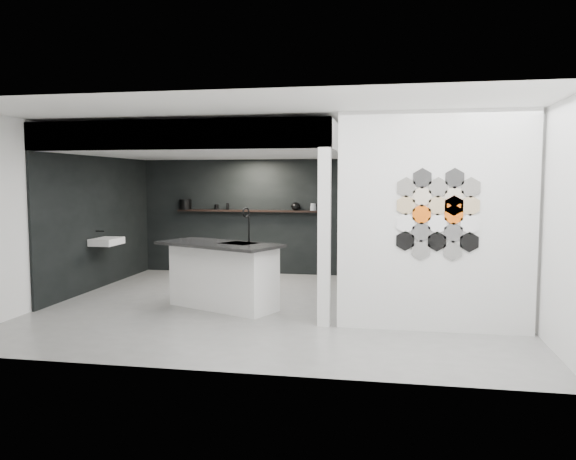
{
  "coord_description": "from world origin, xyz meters",
  "views": [
    {
      "loc": [
        1.66,
        -8.29,
        1.93
      ],
      "look_at": [
        0.1,
        0.3,
        1.15
      ],
      "focal_mm": 35.0,
      "sensor_mm": 36.0,
      "label": 1
    }
  ],
  "objects_px": {
    "wall_basin": "(107,241)",
    "kitchen_island": "(223,274)",
    "glass_bowl": "(313,208)",
    "partition_panel": "(435,222)",
    "utensil_cup": "(216,207)",
    "bottle_dark": "(228,206)",
    "stockpot": "(185,204)",
    "glass_vase": "(313,207)",
    "kettle": "(296,206)"
  },
  "relations": [
    {
      "from": "kitchen_island",
      "to": "wall_basin",
      "type": "bearing_deg",
      "value": -178.82
    },
    {
      "from": "wall_basin",
      "to": "stockpot",
      "type": "height_order",
      "value": "stockpot"
    },
    {
      "from": "partition_panel",
      "to": "kitchen_island",
      "type": "relative_size",
      "value": 1.36
    },
    {
      "from": "stockpot",
      "to": "kitchen_island",
      "type": "bearing_deg",
      "value": -60.65
    },
    {
      "from": "wall_basin",
      "to": "glass_bowl",
      "type": "bearing_deg",
      "value": 31.35
    },
    {
      "from": "kitchen_island",
      "to": "kettle",
      "type": "distance_m",
      "value": 3.3
    },
    {
      "from": "kitchen_island",
      "to": "glass_bowl",
      "type": "bearing_deg",
      "value": 97.66
    },
    {
      "from": "kitchen_island",
      "to": "utensil_cup",
      "type": "xyz_separation_m",
      "value": [
        -1.08,
        3.12,
        0.86
      ]
    },
    {
      "from": "glass_vase",
      "to": "utensil_cup",
      "type": "bearing_deg",
      "value": 180.0
    },
    {
      "from": "partition_panel",
      "to": "glass_vase",
      "type": "relative_size",
      "value": 19.48
    },
    {
      "from": "kettle",
      "to": "bottle_dark",
      "type": "distance_m",
      "value": 1.43
    },
    {
      "from": "wall_basin",
      "to": "stockpot",
      "type": "relative_size",
      "value": 2.38
    },
    {
      "from": "utensil_cup",
      "to": "partition_panel",
      "type": "bearing_deg",
      "value": -43.32
    },
    {
      "from": "kitchen_island",
      "to": "kettle",
      "type": "bearing_deg",
      "value": 103.83
    },
    {
      "from": "partition_panel",
      "to": "glass_vase",
      "type": "height_order",
      "value": "partition_panel"
    },
    {
      "from": "partition_panel",
      "to": "kitchen_island",
      "type": "xyz_separation_m",
      "value": [
        -3.02,
        0.75,
        -0.89
      ]
    },
    {
      "from": "kettle",
      "to": "glass_vase",
      "type": "bearing_deg",
      "value": -0.79
    },
    {
      "from": "bottle_dark",
      "to": "utensil_cup",
      "type": "distance_m",
      "value": 0.24
    },
    {
      "from": "kettle",
      "to": "glass_bowl",
      "type": "relative_size",
      "value": 1.53
    },
    {
      "from": "glass_vase",
      "to": "kettle",
      "type": "bearing_deg",
      "value": 180.0
    },
    {
      "from": "partition_panel",
      "to": "bottle_dark",
      "type": "relative_size",
      "value": 20.43
    },
    {
      "from": "partition_panel",
      "to": "kitchen_island",
      "type": "height_order",
      "value": "partition_panel"
    },
    {
      "from": "wall_basin",
      "to": "stockpot",
      "type": "distance_m",
      "value": 2.25
    },
    {
      "from": "glass_bowl",
      "to": "glass_vase",
      "type": "relative_size",
      "value": 0.85
    },
    {
      "from": "kettle",
      "to": "stockpot",
      "type": "bearing_deg",
      "value": 179.21
    },
    {
      "from": "partition_panel",
      "to": "kitchen_island",
      "type": "bearing_deg",
      "value": 166.14
    },
    {
      "from": "partition_panel",
      "to": "bottle_dark",
      "type": "bearing_deg",
      "value": 134.94
    },
    {
      "from": "wall_basin",
      "to": "utensil_cup",
      "type": "xyz_separation_m",
      "value": [
        1.37,
        2.07,
        0.52
      ]
    },
    {
      "from": "utensil_cup",
      "to": "wall_basin",
      "type": "bearing_deg",
      "value": -123.5
    },
    {
      "from": "stockpot",
      "to": "glass_bowl",
      "type": "distance_m",
      "value": 2.7
    },
    {
      "from": "glass_bowl",
      "to": "bottle_dark",
      "type": "height_order",
      "value": "bottle_dark"
    },
    {
      "from": "stockpot",
      "to": "bottle_dark",
      "type": "height_order",
      "value": "stockpot"
    },
    {
      "from": "wall_basin",
      "to": "kitchen_island",
      "type": "distance_m",
      "value": 2.68
    },
    {
      "from": "kitchen_island",
      "to": "kettle",
      "type": "relative_size",
      "value": 10.97
    },
    {
      "from": "stockpot",
      "to": "glass_bowl",
      "type": "relative_size",
      "value": 2.05
    },
    {
      "from": "kitchen_island",
      "to": "kettle",
      "type": "height_order",
      "value": "kitchen_island"
    },
    {
      "from": "partition_panel",
      "to": "glass_vase",
      "type": "distance_m",
      "value": 4.39
    },
    {
      "from": "glass_bowl",
      "to": "kitchen_island",
      "type": "bearing_deg",
      "value": -106.86
    },
    {
      "from": "kettle",
      "to": "bottle_dark",
      "type": "relative_size",
      "value": 1.37
    },
    {
      "from": "glass_bowl",
      "to": "bottle_dark",
      "type": "bearing_deg",
      "value": 180.0
    },
    {
      "from": "wall_basin",
      "to": "glass_vase",
      "type": "height_order",
      "value": "glass_vase"
    },
    {
      "from": "wall_basin",
      "to": "kitchen_island",
      "type": "relative_size",
      "value": 0.29
    },
    {
      "from": "glass_bowl",
      "to": "glass_vase",
      "type": "height_order",
      "value": "glass_vase"
    },
    {
      "from": "bottle_dark",
      "to": "kitchen_island",
      "type": "bearing_deg",
      "value": -74.98
    },
    {
      "from": "partition_panel",
      "to": "utensil_cup",
      "type": "distance_m",
      "value": 5.63
    },
    {
      "from": "stockpot",
      "to": "glass_bowl",
      "type": "xyz_separation_m",
      "value": [
        2.7,
        0.0,
        -0.06
      ]
    },
    {
      "from": "stockpot",
      "to": "glass_vase",
      "type": "height_order",
      "value": "stockpot"
    },
    {
      "from": "glass_bowl",
      "to": "utensil_cup",
      "type": "bearing_deg",
      "value": 180.0
    },
    {
      "from": "stockpot",
      "to": "glass_vase",
      "type": "bearing_deg",
      "value": 0.0
    },
    {
      "from": "glass_bowl",
      "to": "partition_panel",
      "type": "bearing_deg",
      "value": -61.77
    }
  ]
}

